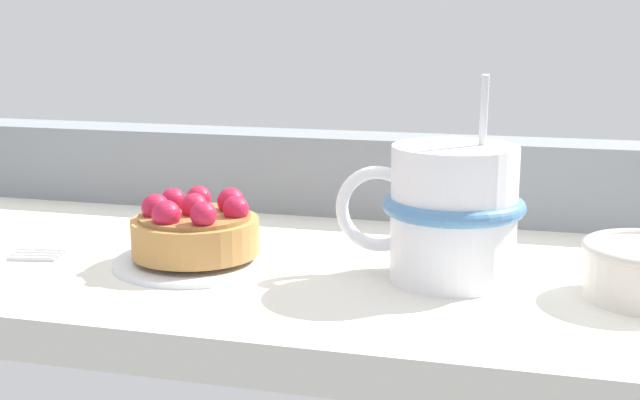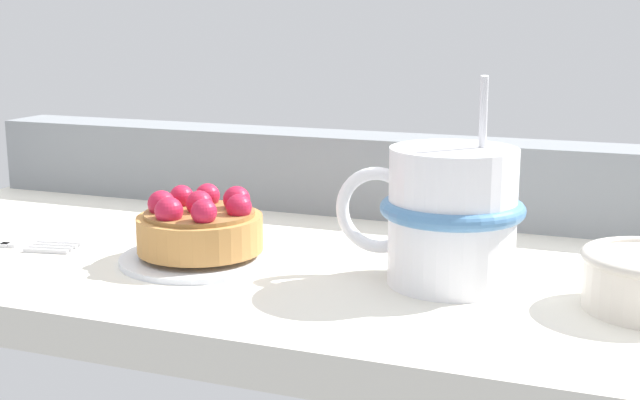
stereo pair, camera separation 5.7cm
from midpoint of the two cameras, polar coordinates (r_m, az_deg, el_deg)
The scene contains 5 objects.
ground_plane at distance 63.33cm, azimuth -0.50°, elevation -4.56°, with size 69.99×34.56×2.66cm, color silver.
window_rail_back at distance 75.48cm, azimuth 3.52°, elevation 1.86°, with size 68.59×5.67×6.83cm, color gray.
dessert_plate at distance 60.34cm, azimuth -5.33°, elevation -3.78°, with size 11.40×11.40×0.80cm.
raspberry_tart at distance 59.79cm, azimuth -5.38°, elevation -1.77°, with size 8.81×8.81×4.37cm.
coffee_mug at distance 55.26cm, azimuth 11.54°, elevation -1.04°, with size 12.48×9.25×13.42cm.
Camera 2 is at (24.97, -55.52, 16.92)cm, focal length 47.82 mm.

